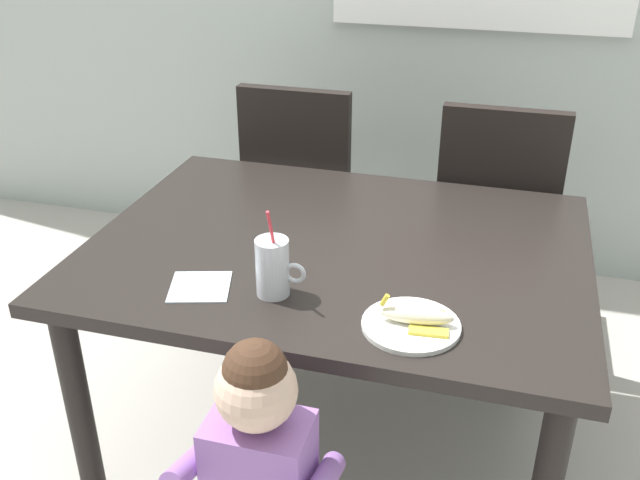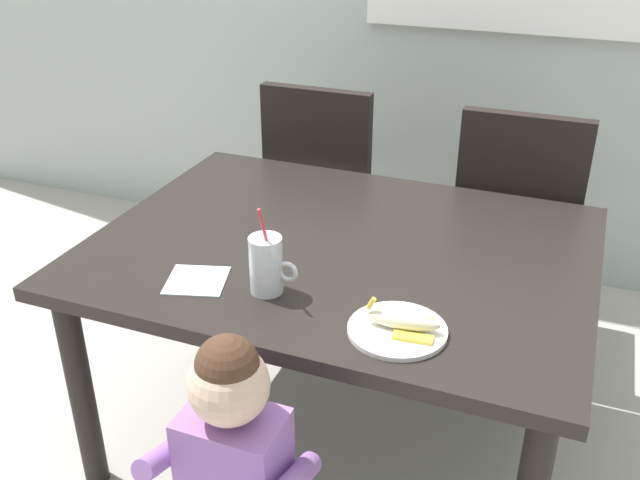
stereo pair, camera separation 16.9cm
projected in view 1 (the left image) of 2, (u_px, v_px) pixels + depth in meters
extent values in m
plane|color=#B7B2A8|center=(335.00, 432.00, 2.35)|extent=(24.00, 24.00, 0.00)
cube|color=black|center=(338.00, 249.00, 2.03)|extent=(1.39, 1.06, 0.04)
cylinder|color=black|center=(79.00, 408.00, 1.96)|extent=(0.07, 0.07, 0.67)
cylinder|color=black|center=(210.00, 256.00, 2.73)|extent=(0.07, 0.07, 0.67)
cylinder|color=black|center=(544.00, 303.00, 2.43)|extent=(0.07, 0.07, 0.67)
cube|color=black|center=(310.00, 198.00, 2.92)|extent=(0.44, 0.44, 0.06)
cube|color=black|center=(294.00, 153.00, 2.63)|extent=(0.42, 0.05, 0.48)
cylinder|color=black|center=(364.00, 236.00, 3.15)|extent=(0.04, 0.04, 0.42)
cylinder|color=black|center=(282.00, 225.00, 3.24)|extent=(0.04, 0.04, 0.42)
cylinder|color=black|center=(343.00, 277.00, 2.83)|extent=(0.04, 0.04, 0.42)
cylinder|color=black|center=(253.00, 265.00, 2.92)|extent=(0.04, 0.04, 0.42)
cube|color=black|center=(494.00, 223.00, 2.72)|extent=(0.44, 0.44, 0.06)
cube|color=black|center=(500.00, 177.00, 2.42)|extent=(0.42, 0.05, 0.48)
cylinder|color=black|center=(538.00, 261.00, 2.94)|extent=(0.04, 0.04, 0.42)
cylinder|color=black|center=(445.00, 250.00, 3.03)|extent=(0.04, 0.04, 0.42)
cylinder|color=black|center=(537.00, 310.00, 2.62)|extent=(0.04, 0.04, 0.42)
cylinder|color=black|center=(433.00, 295.00, 2.71)|extent=(0.04, 0.04, 0.42)
cube|color=#9966B7|center=(260.00, 476.00, 1.53)|extent=(0.22, 0.15, 0.30)
sphere|color=beige|center=(256.00, 390.00, 1.42)|extent=(0.17, 0.17, 0.17)
sphere|color=#472D1E|center=(255.00, 371.00, 1.40)|extent=(0.13, 0.13, 0.13)
cylinder|color=#9966B7|center=(196.00, 459.00, 1.53)|extent=(0.05, 0.24, 0.13)
cylinder|color=silver|center=(272.00, 267.00, 1.75)|extent=(0.08, 0.08, 0.15)
cylinder|color=#8C6647|center=(273.00, 278.00, 1.76)|extent=(0.07, 0.07, 0.08)
torus|color=silver|center=(295.00, 273.00, 1.74)|extent=(0.06, 0.01, 0.06)
cylinder|color=#E5333F|center=(274.00, 245.00, 1.71)|extent=(0.01, 0.08, 0.21)
cylinder|color=white|center=(411.00, 325.00, 1.65)|extent=(0.23, 0.23, 0.01)
ellipsoid|color=#F4EAC6|center=(417.00, 315.00, 1.63)|extent=(0.17, 0.06, 0.04)
cube|color=yellow|center=(428.00, 332.00, 1.61)|extent=(0.09, 0.04, 0.01)
cube|color=yellow|center=(426.00, 314.00, 1.67)|extent=(0.09, 0.04, 0.01)
cylinder|color=yellow|center=(385.00, 300.00, 1.63)|extent=(0.02, 0.01, 0.03)
cube|color=silver|center=(200.00, 287.00, 1.81)|extent=(0.19, 0.19, 0.00)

